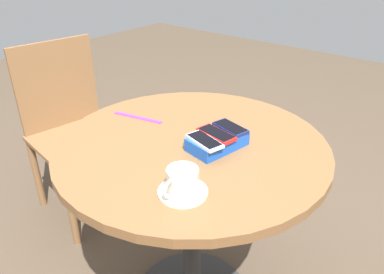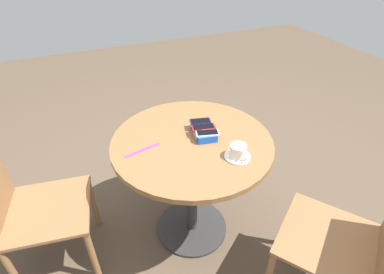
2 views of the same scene
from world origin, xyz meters
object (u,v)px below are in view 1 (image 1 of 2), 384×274
object	(u,v)px
phone_navy	(230,128)
phone_red	(216,134)
saucer	(183,192)
coffee_cup	(182,180)
chair_near_window	(75,128)
lanyard_strap	(138,117)
phone_box	(217,142)
phone_white	(204,141)
round_table	(192,182)

from	to	relation	value
phone_navy	phone_red	distance (m)	0.06
saucer	coffee_cup	xyz separation A→B (m)	(0.00, 0.00, 0.04)
phone_red	chair_near_window	distance (m)	1.04
lanyard_strap	phone_navy	bearing A→B (deg)	100.96
lanyard_strap	phone_box	bearing A→B (deg)	91.12
saucer	phone_box	bearing A→B (deg)	-164.23
phone_box	phone_red	xyz separation A→B (m)	(0.00, -0.00, 0.03)
phone_white	lanyard_strap	bearing A→B (deg)	-98.35
phone_red	coffee_cup	bearing A→B (deg)	16.39
phone_red	phone_white	size ratio (longest dim) A/B	1.02
round_table	coffee_cup	bearing A→B (deg)	33.84
phone_red	saucer	world-z (taller)	phone_red
phone_white	lanyard_strap	size ratio (longest dim) A/B	0.67
phone_box	coffee_cup	size ratio (longest dim) A/B	1.74
round_table	phone_navy	distance (m)	0.24
saucer	coffee_cup	distance (m)	0.04
phone_white	coffee_cup	xyz separation A→B (m)	(0.20, 0.08, -0.00)
lanyard_strap	phone_red	bearing A→B (deg)	91.03
coffee_cup	phone_navy	bearing A→B (deg)	-168.39
phone_box	saucer	world-z (taller)	phone_box
phone_white	coffee_cup	world-z (taller)	coffee_cup
round_table	phone_navy	size ratio (longest dim) A/B	6.94
phone_navy	phone_box	bearing A→B (deg)	-5.27
round_table	phone_white	world-z (taller)	phone_white
round_table	saucer	size ratio (longest dim) A/B	6.69
round_table	saucer	xyz separation A→B (m)	(0.23, 0.15, 0.16)
chair_near_window	phone_white	bearing A→B (deg)	80.30
phone_white	saucer	bearing A→B (deg)	21.84
phone_red	saucer	distance (m)	0.27
phone_red	coffee_cup	world-z (taller)	coffee_cup
phone_box	lanyard_strap	distance (m)	0.36
phone_red	chair_near_window	world-z (taller)	chair_near_window
phone_navy	saucer	size ratio (longest dim) A/B	0.96
coffee_cup	lanyard_strap	xyz separation A→B (m)	(-0.25, -0.43, -0.04)
phone_box	chair_near_window	distance (m)	1.03
saucer	lanyard_strap	size ratio (longest dim) A/B	0.66
round_table	saucer	distance (m)	0.32
saucer	lanyard_strap	world-z (taller)	saucer
phone_white	lanyard_strap	distance (m)	0.36
phone_navy	coffee_cup	world-z (taller)	coffee_cup
round_table	phone_red	size ratio (longest dim) A/B	6.48
phone_navy	chair_near_window	xyz separation A→B (m)	(-0.04, -0.99, -0.34)
lanyard_strap	chair_near_window	world-z (taller)	chair_near_window
round_table	coffee_cup	size ratio (longest dim) A/B	7.72
phone_box	saucer	bearing A→B (deg)	15.77
phone_box	chair_near_window	xyz separation A→B (m)	(-0.11, -0.98, -0.31)
phone_navy	phone_white	world-z (taller)	phone_navy
phone_box	phone_navy	world-z (taller)	phone_navy
phone_red	saucer	xyz separation A→B (m)	(0.25, 0.07, -0.04)
phone_box	phone_navy	bearing A→B (deg)	174.73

